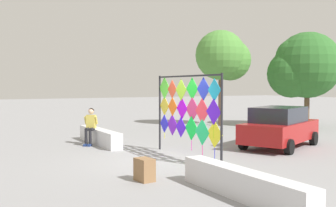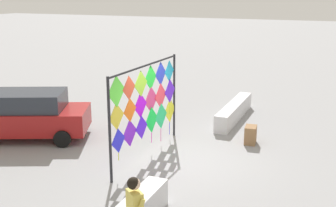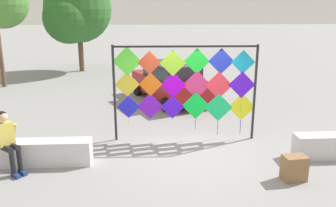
{
  "view_description": "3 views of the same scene",
  "coord_description": "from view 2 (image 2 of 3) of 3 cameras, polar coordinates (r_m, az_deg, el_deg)",
  "views": [
    {
      "loc": [
        10.67,
        -5.72,
        2.33
      ],
      "look_at": [
        -0.63,
        0.58,
        1.74
      ],
      "focal_mm": 42.5,
      "sensor_mm": 36.0,
      "label": 1
    },
    {
      "loc": [
        -10.36,
        -3.98,
        4.61
      ],
      "look_at": [
        -0.32,
        0.22,
        1.68
      ],
      "focal_mm": 45.2,
      "sensor_mm": 36.0,
      "label": 2
    },
    {
      "loc": [
        -1.11,
        -8.31,
        3.69
      ],
      "look_at": [
        -0.6,
        0.46,
        1.2
      ],
      "focal_mm": 37.38,
      "sensor_mm": 36.0,
      "label": 3
    }
  ],
  "objects": [
    {
      "name": "cardboard_box_large",
      "position": [
        13.35,
        11.06,
        -4.17
      ],
      "size": [
        0.53,
        0.39,
        0.56
      ],
      "primitive_type": "cube",
      "rotation": [
        0.0,
        0.0,
        0.11
      ],
      "color": "olive",
      "rests_on": "ground"
    },
    {
      "name": "parked_car",
      "position": [
        14.17,
        -18.57,
        -1.46
      ],
      "size": [
        3.14,
        4.28,
        1.53
      ],
      "color": "maroon",
      "rests_on": "ground"
    },
    {
      "name": "seated_vendor",
      "position": [
        7.82,
        -3.89,
        -13.75
      ],
      "size": [
        0.7,
        0.67,
        1.44
      ],
      "color": "black",
      "rests_on": "ground"
    },
    {
      "name": "ground",
      "position": [
        12.02,
        1.59,
        -7.5
      ],
      "size": [
        120.0,
        120.0,
        0.0
      ],
      "primitive_type": "plane",
      "color": "gray"
    },
    {
      "name": "plaza_ledge_right",
      "position": [
        15.75,
        8.92,
        -1.03
      ],
      "size": [
        3.73,
        0.46,
        0.6
      ],
      "primitive_type": "cube",
      "color": "silver",
      "rests_on": "ground"
    },
    {
      "name": "kite_display_rack",
      "position": [
        11.8,
        -2.85,
        0.43
      ],
      "size": [
        3.95,
        0.18,
        2.68
      ],
      "color": "#232328",
      "rests_on": "ground"
    }
  ]
}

